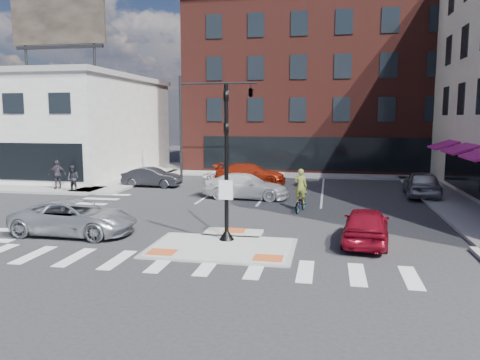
% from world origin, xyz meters
% --- Properties ---
extents(ground, '(120.00, 120.00, 0.00)m').
position_xyz_m(ground, '(0.00, 0.00, 0.00)').
color(ground, '#28282B').
rests_on(ground, ground).
extents(refuge_island, '(5.40, 4.65, 0.13)m').
position_xyz_m(refuge_island, '(0.00, -0.26, 0.05)').
color(refuge_island, gray).
rests_on(refuge_island, ground).
extents(sidewalk_nw, '(23.50, 20.50, 0.15)m').
position_xyz_m(sidewalk_nw, '(-16.76, 15.29, 0.08)').
color(sidewalk_nw, gray).
rests_on(sidewalk_nw, ground).
extents(sidewalk_e, '(3.00, 24.00, 0.15)m').
position_xyz_m(sidewalk_e, '(10.80, 10.00, 0.07)').
color(sidewalk_e, gray).
rests_on(sidewalk_e, ground).
extents(sidewalk_n, '(26.00, 3.00, 0.15)m').
position_xyz_m(sidewalk_n, '(3.00, 22.00, 0.07)').
color(sidewalk_n, gray).
rests_on(sidewalk_n, ground).
extents(building_nw, '(20.40, 16.40, 14.40)m').
position_xyz_m(building_nw, '(-21.98, 19.98, 4.23)').
color(building_nw, beige).
rests_on(building_nw, ground).
extents(building_n, '(24.40, 18.40, 15.50)m').
position_xyz_m(building_n, '(3.00, 31.99, 7.80)').
color(building_n, '#4C1D17').
rests_on(building_n, ground).
extents(building_far_left, '(10.00, 12.00, 10.00)m').
position_xyz_m(building_far_left, '(-4.00, 52.00, 5.00)').
color(building_far_left, slate).
rests_on(building_far_left, ground).
extents(building_far_right, '(12.00, 12.00, 12.00)m').
position_xyz_m(building_far_right, '(9.00, 54.00, 6.00)').
color(building_far_right, brown).
rests_on(building_far_right, ground).
extents(signal_pole, '(0.60, 0.60, 5.98)m').
position_xyz_m(signal_pole, '(0.00, 0.40, 2.36)').
color(signal_pole, black).
rests_on(signal_pole, refuge_island).
extents(mast_arm_signal, '(6.10, 2.24, 8.00)m').
position_xyz_m(mast_arm_signal, '(-3.47, 18.00, 6.21)').
color(mast_arm_signal, black).
rests_on(mast_arm_signal, ground).
extents(silver_suv, '(5.20, 2.48, 1.43)m').
position_xyz_m(silver_suv, '(-6.49, 0.46, 0.72)').
color(silver_suv, '#B5B8BC').
rests_on(silver_suv, ground).
extents(red_sedan, '(2.14, 4.40, 1.45)m').
position_xyz_m(red_sedan, '(5.32, 1.28, 0.72)').
color(red_sedan, maroon).
rests_on(red_sedan, ground).
extents(white_pickup, '(5.23, 2.37, 1.48)m').
position_xyz_m(white_pickup, '(-1.00, 10.40, 0.74)').
color(white_pickup, silver).
rests_on(white_pickup, ground).
extents(bg_car_dark, '(4.13, 1.51, 1.35)m').
position_xyz_m(bg_car_dark, '(-8.35, 13.89, 0.68)').
color(bg_car_dark, black).
rests_on(bg_car_dark, ground).
extents(bg_car_silver, '(2.20, 4.89, 1.63)m').
position_xyz_m(bg_car_silver, '(9.50, 13.00, 0.81)').
color(bg_car_silver, '#A0A1A7').
rests_on(bg_car_silver, ground).
extents(bg_car_red, '(5.23, 2.21, 1.51)m').
position_xyz_m(bg_car_red, '(-1.77, 16.47, 0.75)').
color(bg_car_red, '#9B230E').
rests_on(bg_car_red, ground).
extents(cyclist, '(0.97, 1.87, 2.25)m').
position_xyz_m(cyclist, '(2.46, 7.00, 0.76)').
color(cyclist, '#3F3F44').
rests_on(cyclist, ground).
extents(pedestrian_a, '(0.88, 0.73, 1.67)m').
position_xyz_m(pedestrian_a, '(-12.12, 10.00, 0.99)').
color(pedestrian_a, black).
rests_on(pedestrian_a, sidewalk_nw).
extents(pedestrian_b, '(1.21, 0.76, 1.91)m').
position_xyz_m(pedestrian_b, '(-13.79, 10.88, 1.11)').
color(pedestrian_b, '#352F3A').
rests_on(pedestrian_b, sidewalk_nw).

